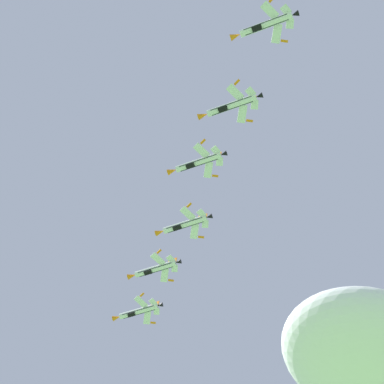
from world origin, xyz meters
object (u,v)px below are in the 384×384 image
(fighter_jet_left_wing, at_px, (155,269))
(fighter_jet_lead, at_px, (138,311))
(fighter_jet_trail_slot, at_px, (265,25))
(fighter_jet_right_wing, at_px, (184,225))
(fighter_jet_right_outer, at_px, (231,106))
(fighter_jet_left_outer, at_px, (197,163))

(fighter_jet_left_wing, bearing_deg, fighter_jet_lead, 38.67)
(fighter_jet_trail_slot, bearing_deg, fighter_jet_left_wing, 42.14)
(fighter_jet_trail_slot, bearing_deg, fighter_jet_right_wing, 40.00)
(fighter_jet_lead, bearing_deg, fighter_jet_right_wing, -136.29)
(fighter_jet_left_wing, distance_m, fighter_jet_right_wing, 17.37)
(fighter_jet_right_outer, relative_size, fighter_jet_trail_slot, 1.00)
(fighter_jet_left_outer, height_order, fighter_jet_right_outer, fighter_jet_left_outer)
(fighter_jet_trail_slot, bearing_deg, fighter_jet_lead, 41.45)
(fighter_jet_lead, relative_size, fighter_jet_left_outer, 1.00)
(fighter_jet_left_wing, bearing_deg, fighter_jet_left_outer, -139.71)
(fighter_jet_lead, height_order, fighter_jet_trail_slot, fighter_jet_trail_slot)
(fighter_jet_left_wing, xyz_separation_m, fighter_jet_right_outer, (-9.91, -51.03, -1.41))
(fighter_jet_lead, relative_size, fighter_jet_right_outer, 1.00)
(fighter_jet_right_outer, height_order, fighter_jet_trail_slot, fighter_jet_trail_slot)
(fighter_jet_lead, bearing_deg, fighter_jet_right_outer, -138.80)
(fighter_jet_right_outer, bearing_deg, fighter_jet_left_wing, 42.06)
(fighter_jet_trail_slot, bearing_deg, fighter_jet_left_outer, 43.84)
(fighter_jet_right_wing, distance_m, fighter_jet_right_outer, 34.83)
(fighter_jet_left_wing, height_order, fighter_jet_right_wing, fighter_jet_left_wing)
(fighter_jet_right_outer, distance_m, fighter_jet_trail_slot, 19.46)
(fighter_jet_right_wing, bearing_deg, fighter_jet_right_outer, -141.30)
(fighter_jet_left_outer, xyz_separation_m, fighter_jet_trail_slot, (-5.92, -36.50, 0.44))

